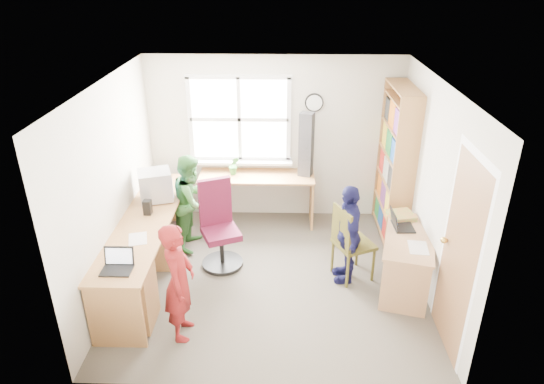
{
  "coord_description": "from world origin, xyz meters",
  "views": [
    {
      "loc": [
        0.13,
        -4.93,
        3.53
      ],
      "look_at": [
        0.0,
        0.25,
        1.05
      ],
      "focal_mm": 32.0,
      "sensor_mm": 36.0,
      "label": 1
    }
  ],
  "objects_px": {
    "right_desk": "(408,249)",
    "laptop_right": "(399,223)",
    "potted_plant": "(234,166)",
    "person_red": "(179,282)",
    "swivel_chair": "(219,229)",
    "person_green": "(192,202)",
    "person_navy": "(348,234)",
    "l_desk": "(157,258)",
    "laptop_left": "(118,264)",
    "bookshelf": "(395,167)",
    "cd_tower": "(306,145)",
    "wooden_chair": "(349,241)",
    "crt_monitor": "(155,186)"
  },
  "relations": [
    {
      "from": "l_desk",
      "to": "crt_monitor",
      "type": "bearing_deg",
      "value": 101.72
    },
    {
      "from": "wooden_chair",
      "to": "potted_plant",
      "type": "height_order",
      "value": "potted_plant"
    },
    {
      "from": "right_desk",
      "to": "laptop_left",
      "type": "bearing_deg",
      "value": -150.19
    },
    {
      "from": "potted_plant",
      "to": "right_desk",
      "type": "bearing_deg",
      "value": -35.52
    },
    {
      "from": "bookshelf",
      "to": "person_green",
      "type": "distance_m",
      "value": 2.78
    },
    {
      "from": "right_desk",
      "to": "person_green",
      "type": "xyz_separation_m",
      "value": [
        -2.67,
        0.85,
        0.16
      ]
    },
    {
      "from": "laptop_right",
      "to": "person_red",
      "type": "bearing_deg",
      "value": 112.88
    },
    {
      "from": "laptop_right",
      "to": "cd_tower",
      "type": "relative_size",
      "value": 0.35
    },
    {
      "from": "crt_monitor",
      "to": "person_red",
      "type": "height_order",
      "value": "person_red"
    },
    {
      "from": "swivel_chair",
      "to": "wooden_chair",
      "type": "distance_m",
      "value": 1.62
    },
    {
      "from": "laptop_left",
      "to": "person_green",
      "type": "relative_size",
      "value": 0.23
    },
    {
      "from": "bookshelf",
      "to": "person_navy",
      "type": "xyz_separation_m",
      "value": [
        -0.75,
        -1.16,
        -0.38
      ]
    },
    {
      "from": "right_desk",
      "to": "laptop_right",
      "type": "height_order",
      "value": "laptop_right"
    },
    {
      "from": "crt_monitor",
      "to": "person_green",
      "type": "height_order",
      "value": "person_green"
    },
    {
      "from": "bookshelf",
      "to": "right_desk",
      "type": "bearing_deg",
      "value": -92.4
    },
    {
      "from": "swivel_chair",
      "to": "person_green",
      "type": "relative_size",
      "value": 0.86
    },
    {
      "from": "crt_monitor",
      "to": "person_navy",
      "type": "bearing_deg",
      "value": -32.56
    },
    {
      "from": "potted_plant",
      "to": "person_navy",
      "type": "height_order",
      "value": "person_navy"
    },
    {
      "from": "swivel_chair",
      "to": "laptop_left",
      "type": "bearing_deg",
      "value": -147.23
    },
    {
      "from": "bookshelf",
      "to": "wooden_chair",
      "type": "height_order",
      "value": "bookshelf"
    },
    {
      "from": "person_red",
      "to": "crt_monitor",
      "type": "bearing_deg",
      "value": 19.12
    },
    {
      "from": "swivel_chair",
      "to": "laptop_right",
      "type": "bearing_deg",
      "value": -29.39
    },
    {
      "from": "bookshelf",
      "to": "person_green",
      "type": "bearing_deg",
      "value": -171.03
    },
    {
      "from": "person_red",
      "to": "swivel_chair",
      "type": "bearing_deg",
      "value": -10.99
    },
    {
      "from": "wooden_chair",
      "to": "potted_plant",
      "type": "relative_size",
      "value": 3.57
    },
    {
      "from": "l_desk",
      "to": "laptop_left",
      "type": "relative_size",
      "value": 9.84
    },
    {
      "from": "swivel_chair",
      "to": "wooden_chair",
      "type": "relative_size",
      "value": 1.16
    },
    {
      "from": "right_desk",
      "to": "person_red",
      "type": "xyz_separation_m",
      "value": [
        -2.49,
        -0.91,
        0.15
      ]
    },
    {
      "from": "potted_plant",
      "to": "person_red",
      "type": "bearing_deg",
      "value": -97.39
    },
    {
      "from": "right_desk",
      "to": "laptop_right",
      "type": "xyz_separation_m",
      "value": [
        -0.08,
        0.2,
        0.24
      ]
    },
    {
      "from": "swivel_chair",
      "to": "potted_plant",
      "type": "relative_size",
      "value": 4.15
    },
    {
      "from": "bookshelf",
      "to": "person_red",
      "type": "distance_m",
      "value": 3.37
    },
    {
      "from": "crt_monitor",
      "to": "cd_tower",
      "type": "bearing_deg",
      "value": 4.9
    },
    {
      "from": "crt_monitor",
      "to": "cd_tower",
      "type": "relative_size",
      "value": 0.54
    },
    {
      "from": "potted_plant",
      "to": "laptop_right",
      "type": "bearing_deg",
      "value": -32.87
    },
    {
      "from": "l_desk",
      "to": "right_desk",
      "type": "distance_m",
      "value": 2.91
    },
    {
      "from": "laptop_right",
      "to": "person_red",
      "type": "distance_m",
      "value": 2.65
    },
    {
      "from": "wooden_chair",
      "to": "cd_tower",
      "type": "relative_size",
      "value": 1.05
    },
    {
      "from": "bookshelf",
      "to": "potted_plant",
      "type": "height_order",
      "value": "bookshelf"
    },
    {
      "from": "l_desk",
      "to": "swivel_chair",
      "type": "bearing_deg",
      "value": 43.82
    },
    {
      "from": "potted_plant",
      "to": "person_red",
      "type": "distance_m",
      "value": 2.49
    },
    {
      "from": "cd_tower",
      "to": "potted_plant",
      "type": "distance_m",
      "value": 1.07
    },
    {
      "from": "person_green",
      "to": "person_red",
      "type": "bearing_deg",
      "value": -165.84
    },
    {
      "from": "wooden_chair",
      "to": "person_red",
      "type": "relative_size",
      "value": 0.75
    },
    {
      "from": "l_desk",
      "to": "potted_plant",
      "type": "distance_m",
      "value": 1.94
    },
    {
      "from": "swivel_chair",
      "to": "person_navy",
      "type": "height_order",
      "value": "person_navy"
    },
    {
      "from": "right_desk",
      "to": "person_green",
      "type": "relative_size",
      "value": 0.97
    },
    {
      "from": "swivel_chair",
      "to": "laptop_left",
      "type": "distance_m",
      "value": 1.55
    },
    {
      "from": "right_desk",
      "to": "bookshelf",
      "type": "height_order",
      "value": "bookshelf"
    },
    {
      "from": "bookshelf",
      "to": "l_desk",
      "type": "bearing_deg",
      "value": -153.57
    }
  ]
}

